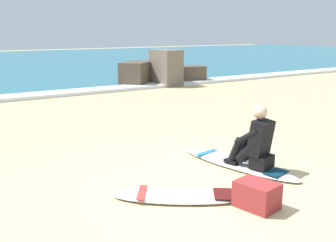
{
  "coord_description": "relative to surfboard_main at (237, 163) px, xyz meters",
  "views": [
    {
      "loc": [
        -3.11,
        -3.96,
        2.09
      ],
      "look_at": [
        0.51,
        1.67,
        0.55
      ],
      "focal_mm": 42.52,
      "sensor_mm": 36.0,
      "label": 1
    }
  ],
  "objects": [
    {
      "name": "ground_plane",
      "position": [
        -1.03,
        -0.46,
        -0.04
      ],
      "size": [
        80.0,
        80.0,
        0.0
      ],
      "primitive_type": "plane",
      "color": "#CCB584"
    },
    {
      "name": "breaking_foam",
      "position": [
        -1.03,
        8.34,
        0.02
      ],
      "size": [
        80.0,
        0.9,
        0.11
      ],
      "primitive_type": "cube",
      "color": "white",
      "rests_on": "ground"
    },
    {
      "name": "surfboard_main",
      "position": [
        0.0,
        0.0,
        0.0
      ],
      "size": [
        0.92,
        2.28,
        0.08
      ],
      "color": "white",
      "rests_on": "ground"
    },
    {
      "name": "surfer_seated",
      "position": [
        0.05,
        -0.33,
        0.4
      ],
      "size": [
        0.5,
        0.76,
        0.95
      ],
      "color": "black",
      "rests_on": "surfboard_main"
    },
    {
      "name": "surfboard_spare_near",
      "position": [
        -1.47,
        -0.56,
        0.0
      ],
      "size": [
        1.7,
        1.42,
        0.08
      ],
      "color": "white",
      "rests_on": "ground"
    },
    {
      "name": "rock_outcrop_distant",
      "position": [
        4.04,
        8.77,
        0.46
      ],
      "size": [
        3.8,
        2.12,
        1.35
      ],
      "color": "brown",
      "rests_on": "ground"
    },
    {
      "name": "beach_bag",
      "position": [
        -0.84,
        -1.27,
        0.12
      ],
      "size": [
        0.45,
        0.54,
        0.32
      ],
      "primitive_type": "cube",
      "rotation": [
        0.0,
        0.0,
        0.19
      ],
      "color": "maroon",
      "rests_on": "ground"
    }
  ]
}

